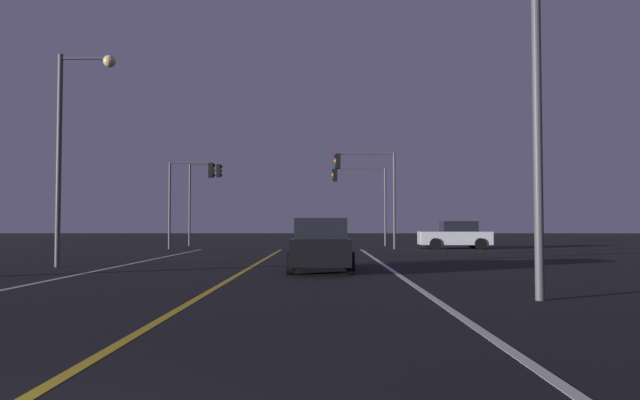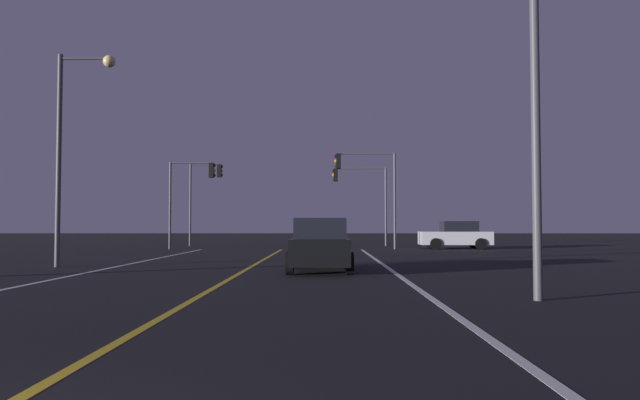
% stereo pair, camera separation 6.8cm
% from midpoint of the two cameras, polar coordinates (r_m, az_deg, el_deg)
% --- Properties ---
extents(lane_edge_right, '(0.16, 39.29, 0.01)m').
position_cam_midpoint_polar(lane_edge_right, '(16.90, 7.87, -7.36)').
color(lane_edge_right, silver).
rests_on(lane_edge_right, ground).
extents(lane_edge_left, '(0.16, 39.29, 0.01)m').
position_cam_midpoint_polar(lane_edge_left, '(18.32, -23.58, -6.80)').
color(lane_edge_left, silver).
rests_on(lane_edge_left, ground).
extents(lane_center_divider, '(0.16, 39.29, 0.01)m').
position_cam_midpoint_polar(lane_center_divider, '(16.96, -8.51, -7.34)').
color(lane_center_divider, gold).
rests_on(lane_center_divider, ground).
extents(car_lead_same_lane, '(2.02, 4.30, 1.70)m').
position_cam_midpoint_polar(car_lead_same_lane, '(19.52, -0.02, -4.29)').
color(car_lead_same_lane, black).
rests_on(car_lead_same_lane, ground).
extents(car_crossing_side, '(4.30, 2.02, 1.70)m').
position_cam_midpoint_polar(car_crossing_side, '(38.37, 12.52, -3.26)').
color(car_crossing_side, black).
rests_on(car_crossing_side, ground).
extents(traffic_light_near_right, '(3.73, 0.36, 5.85)m').
position_cam_midpoint_polar(traffic_light_near_right, '(37.03, 4.27, 2.13)').
color(traffic_light_near_right, '#4C4C51').
rests_on(traffic_light_near_right, ground).
extents(traffic_light_near_left, '(2.84, 0.36, 5.29)m').
position_cam_midpoint_polar(traffic_light_near_left, '(37.80, -11.98, 1.43)').
color(traffic_light_near_left, '#4C4C51').
rests_on(traffic_light_near_left, ground).
extents(traffic_light_far_right, '(3.81, 0.36, 5.45)m').
position_cam_midpoint_polar(traffic_light_far_right, '(42.49, 3.65, 1.19)').
color(traffic_light_far_right, '#4C4C51').
rests_on(traffic_light_far_right, ground).
extents(traffic_light_far_left, '(2.35, 0.36, 5.75)m').
position_cam_midpoint_polar(traffic_light_far_left, '(43.25, -10.80, 1.33)').
color(traffic_light_far_left, '#4C4C51').
rests_on(traffic_light_far_left, ground).
extents(street_lamp_right_near, '(1.96, 0.44, 8.28)m').
position_cam_midpoint_polar(street_lamp_right_near, '(13.21, 17.69, 14.14)').
color(street_lamp_right_near, '#4C4C51').
rests_on(street_lamp_right_near, ground).
extents(street_lamp_left_mid, '(2.06, 0.44, 7.57)m').
position_cam_midpoint_polar(street_lamp_left_mid, '(23.44, -22.23, 6.04)').
color(street_lamp_left_mid, '#4C4C51').
rests_on(street_lamp_left_mid, ground).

